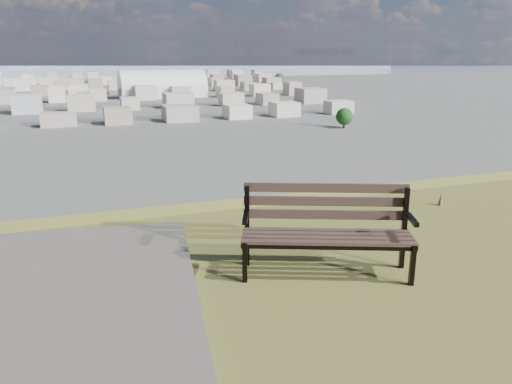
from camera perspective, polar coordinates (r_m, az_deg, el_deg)
name	(u,v)px	position (r m, az deg, el deg)	size (l,w,h in m)	color
park_bench	(326,225)	(4.83, 8.06, -3.78)	(1.67, 1.08, 0.84)	#483329
arena	(163,89)	(319.94, -10.62, 11.53)	(52.67, 24.06, 21.86)	silver
city_blocks	(78,85)	(397.37, -19.64, 11.44)	(395.00, 361.00, 7.00)	beige
city_trees	(32,92)	(322.89, -24.26, 10.42)	(406.52, 387.20, 9.98)	#332119
bay_water	(75,69)	(902.63, -19.99, 13.09)	(2400.00, 700.00, 0.12)	#97ADC1
far_hills	(47,53)	(1406.37, -22.75, 14.49)	(2050.00, 340.00, 60.00)	#828CA1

